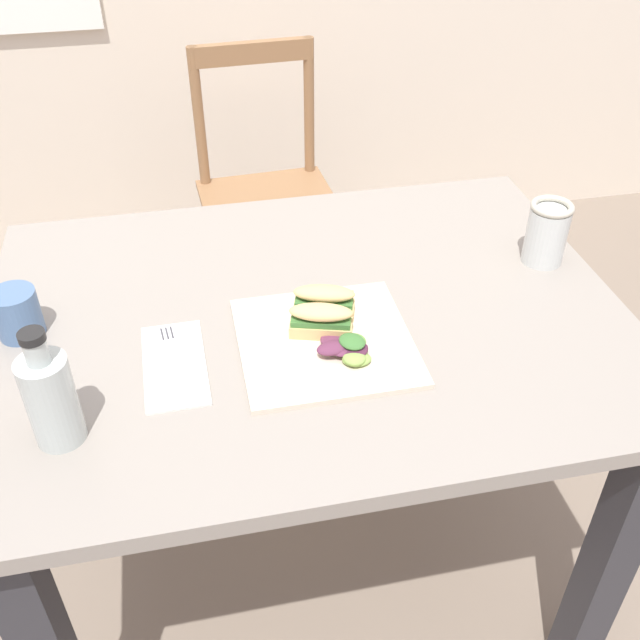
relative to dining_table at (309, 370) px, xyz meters
The scene contains 12 objects.
ground_plane 0.63m from the dining_table, 51.30° to the right, with size 8.10×8.10×0.00m, color #7A6B5B.
dining_table is the anchor object (origin of this frame).
chair_wooden_far 1.00m from the dining_table, 86.39° to the left, with size 0.42×0.42×0.87m.
plate_lunch 0.17m from the dining_table, 84.05° to the right, with size 0.28×0.28×0.01m, color beige.
sandwich_half_front 0.19m from the dining_table, 84.73° to the right, with size 0.11×0.08×0.06m.
sandwich_half_back 0.18m from the dining_table, 48.43° to the right, with size 0.11×0.08×0.06m.
salad_mixed_greens 0.21m from the dining_table, 74.80° to the right, with size 0.09×0.13×0.03m.
napkin_folded 0.29m from the dining_table, 157.47° to the right, with size 0.10×0.21×0.00m, color silver.
fork_on_napkin 0.29m from the dining_table, 161.26° to the right, with size 0.04×0.19×0.00m.
bottle_cold_brew 0.50m from the dining_table, 151.16° to the right, with size 0.07×0.07×0.19m.
mason_jar_iced_tea 0.52m from the dining_table, ahead, with size 0.08×0.08×0.12m.
cup_extra_side 0.52m from the dining_table, behind, with size 0.08×0.08×0.08m, color #4C6B93.
Camera 1 is at (-0.30, -0.86, 1.51)m, focal length 40.73 mm.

